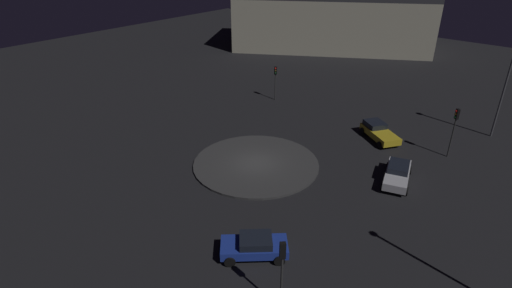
# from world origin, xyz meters

# --- Properties ---
(ground_plane) EXTENTS (117.87, 117.87, 0.00)m
(ground_plane) POSITION_xyz_m (0.00, 0.00, 0.00)
(ground_plane) COLOR black
(roundabout_island) EXTENTS (10.51, 10.51, 0.18)m
(roundabout_island) POSITION_xyz_m (0.00, 0.00, 0.09)
(roundabout_island) COLOR #383838
(roundabout_island) RESTS_ON ground_plane
(car_silver) EXTENTS (4.79, 2.98, 1.38)m
(car_silver) POSITION_xyz_m (5.02, -10.11, 0.73)
(car_silver) COLOR silver
(car_silver) RESTS_ON ground_plane
(car_blue) EXTENTS (3.98, 4.15, 1.34)m
(car_blue) POSITION_xyz_m (-8.44, -6.92, 0.71)
(car_blue) COLOR #1E38A5
(car_blue) RESTS_ON ground_plane
(car_yellow) EXTENTS (3.95, 4.61, 1.41)m
(car_yellow) POSITION_xyz_m (11.17, -5.73, 0.73)
(car_yellow) COLOR gold
(car_yellow) RESTS_ON ground_plane
(traffic_light_southwest) EXTENTS (0.39, 0.39, 4.31)m
(traffic_light_southwest) POSITION_xyz_m (-10.58, -10.46, 3.06)
(traffic_light_southwest) COLOR #2D2D2D
(traffic_light_southwest) RESTS_ON ground_plane
(traffic_light_northeast) EXTENTS (0.40, 0.37, 3.98)m
(traffic_light_northeast) POSITION_xyz_m (13.12, 8.04, 2.84)
(traffic_light_northeast) COLOR #2D2D2D
(traffic_light_northeast) RESTS_ON ground_plane
(traffic_light_southeast) EXTENTS (0.39, 0.39, 4.45)m
(traffic_light_southeast) POSITION_xyz_m (11.72, -11.88, 3.15)
(traffic_light_southeast) COLOR #2D2D2D
(traffic_light_southeast) RESTS_ON ground_plane
(streetlamp_southeast) EXTENTS (0.55, 0.55, 8.52)m
(streetlamp_southeast) POSITION_xyz_m (18.65, -13.81, 5.67)
(streetlamp_southeast) COLOR #4C4C51
(streetlamp_southeast) RESTS_ON ground_plane
(store_building) EXTENTS (28.45, 34.39, 9.02)m
(store_building) POSITION_xyz_m (39.90, 16.67, 4.51)
(store_building) COLOR #B7B299
(store_building) RESTS_ON ground_plane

